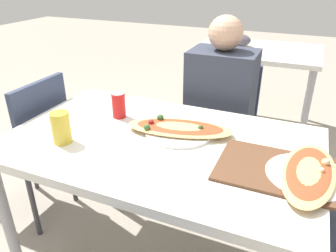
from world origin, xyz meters
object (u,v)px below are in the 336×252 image
Objects in this scene: dining_table at (160,155)px; pizza_main at (179,129)px; soda_can at (119,105)px; pizza_second at (308,174)px; chair_far_seated at (222,127)px; chair_side_left at (33,144)px; person_seated at (220,104)px; drink_glass at (61,128)px.

pizza_main is (0.05, 0.10, 0.09)m from dining_table.
soda_can is 0.90m from pizza_second.
chair_far_seated is 1.00× the size of chair_side_left.
person_seated is at bearing -60.51° from chair_side_left.
pizza_second is at bearing 7.81° from drink_glass.
person_seated is at bearing 90.00° from chair_far_seated.
person_seated is 0.54m from pizza_main.
pizza_main is 0.34m from soda_can.
soda_can is at bearing 51.86° from person_seated.
pizza_main is at bearing 63.33° from dining_table.
dining_table is 0.44m from drink_glass.
chair_side_left is 1.11m from person_seated.
pizza_second is at bearing -4.18° from dining_table.
chair_far_seated is 0.70m from pizza_main.
chair_side_left is (-0.95, -0.65, 0.00)m from chair_far_seated.
dining_table is at bearing 25.38° from drink_glass.
chair_side_left is at bearing 34.47° from chair_far_seated.
drink_glass is (-0.37, -0.18, 0.14)m from dining_table.
dining_table is at bearing -116.67° from pizza_main.
drink_glass is (-0.47, -0.92, 0.33)m from chair_far_seated.
pizza_main is (0.91, 0.01, 0.28)m from chair_side_left.
pizza_second is (0.97, 0.13, -0.05)m from drink_glass.
soda_can is at bearing 172.84° from pizza_main.
dining_table is 1.11× the size of person_seated.
drink_glass is (-0.09, -0.32, 0.01)m from soda_can.
pizza_second is (0.50, -0.79, 0.28)m from chair_far_seated.
person_seated is 9.65× the size of soda_can.
chair_side_left is 0.64m from drink_glass.
chair_side_left is (-0.86, 0.09, -0.19)m from dining_table.
chair_side_left reaches higher than dining_table.
dining_table is 2.65× the size of pizza_main.
soda_can is (-0.29, 0.14, 0.14)m from dining_table.
pizza_second is at bearing -11.81° from soda_can.
chair_far_seated is 0.78m from soda_can.
pizza_main is at bearing -7.16° from soda_can.
person_seated is 0.84m from pizza_second.
drink_glass is (-0.47, -0.80, 0.12)m from person_seated.
dining_table is 10.69× the size of soda_can.
soda_can is at bearing 74.57° from drink_glass.
chair_far_seated is at bearing -55.53° from chair_side_left.
dining_table is 9.83× the size of drink_glass.
dining_table is 0.35m from soda_can.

